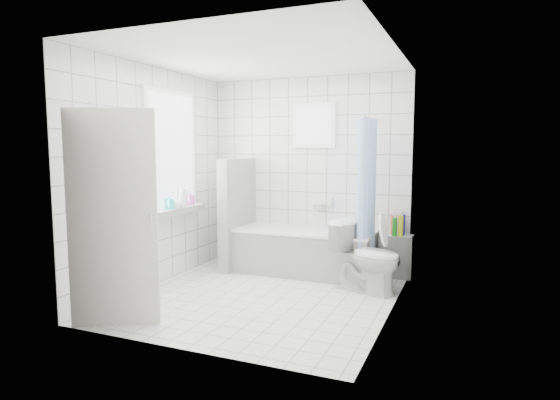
% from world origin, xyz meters
% --- Properties ---
extents(ground, '(3.00, 3.00, 0.00)m').
position_xyz_m(ground, '(0.00, 0.00, 0.00)').
color(ground, white).
rests_on(ground, ground).
extents(ceiling, '(3.00, 3.00, 0.00)m').
position_xyz_m(ceiling, '(0.00, 0.00, 2.60)').
color(ceiling, white).
rests_on(ceiling, ground).
extents(wall_back, '(2.80, 0.02, 2.60)m').
position_xyz_m(wall_back, '(0.00, 1.50, 1.30)').
color(wall_back, white).
rests_on(wall_back, ground).
extents(wall_front, '(2.80, 0.02, 2.60)m').
position_xyz_m(wall_front, '(0.00, -1.50, 1.30)').
color(wall_front, white).
rests_on(wall_front, ground).
extents(wall_left, '(0.02, 3.00, 2.60)m').
position_xyz_m(wall_left, '(-1.40, 0.00, 1.30)').
color(wall_left, white).
rests_on(wall_left, ground).
extents(wall_right, '(0.02, 3.00, 2.60)m').
position_xyz_m(wall_right, '(1.40, 0.00, 1.30)').
color(wall_right, white).
rests_on(wall_right, ground).
extents(window_left, '(0.01, 0.90, 1.40)m').
position_xyz_m(window_left, '(-1.35, 0.30, 1.60)').
color(window_left, white).
rests_on(window_left, wall_left).
extents(window_back, '(0.50, 0.01, 0.50)m').
position_xyz_m(window_back, '(0.10, 1.46, 1.95)').
color(window_back, white).
rests_on(window_back, wall_back).
extents(window_sill, '(0.18, 1.02, 0.08)m').
position_xyz_m(window_sill, '(-1.31, 0.30, 0.86)').
color(window_sill, white).
rests_on(window_sill, wall_left).
extents(door, '(0.72, 0.42, 2.00)m').
position_xyz_m(door, '(-0.90, -1.29, 1.00)').
color(door, silver).
rests_on(door, ground).
extents(bathtub, '(1.81, 0.77, 0.58)m').
position_xyz_m(bathtub, '(0.11, 1.12, 0.29)').
color(bathtub, white).
rests_on(bathtub, ground).
extents(partition_wall, '(0.15, 0.85, 1.50)m').
position_xyz_m(partition_wall, '(-0.86, 1.07, 0.75)').
color(partition_wall, white).
rests_on(partition_wall, ground).
extents(tiled_ledge, '(0.40, 0.24, 0.55)m').
position_xyz_m(tiled_ledge, '(1.25, 1.38, 0.28)').
color(tiled_ledge, white).
rests_on(tiled_ledge, ground).
extents(toilet, '(0.89, 0.66, 0.81)m').
position_xyz_m(toilet, '(1.03, 0.65, 0.41)').
color(toilet, white).
rests_on(toilet, ground).
extents(curtain_rod, '(0.02, 0.80, 0.02)m').
position_xyz_m(curtain_rod, '(0.95, 1.10, 2.00)').
color(curtain_rod, silver).
rests_on(curtain_rod, wall_back).
extents(shower_curtain, '(0.14, 0.48, 1.78)m').
position_xyz_m(shower_curtain, '(0.95, 0.97, 1.10)').
color(shower_curtain, '#4C8ADF').
rests_on(shower_curtain, curtain_rod).
extents(tub_faucet, '(0.18, 0.06, 0.06)m').
position_xyz_m(tub_faucet, '(0.21, 1.46, 0.85)').
color(tub_faucet, silver).
rests_on(tub_faucet, wall_back).
extents(sill_bottles, '(0.17, 0.56, 0.33)m').
position_xyz_m(sill_bottles, '(-1.30, 0.35, 1.03)').
color(sill_bottles, '#D269B2').
rests_on(sill_bottles, window_sill).
extents(ledge_bottles, '(0.18, 0.18, 0.26)m').
position_xyz_m(ledge_bottles, '(1.26, 1.36, 0.67)').
color(ledge_bottles, '#161BB5').
rests_on(ledge_bottles, tiled_ledge).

